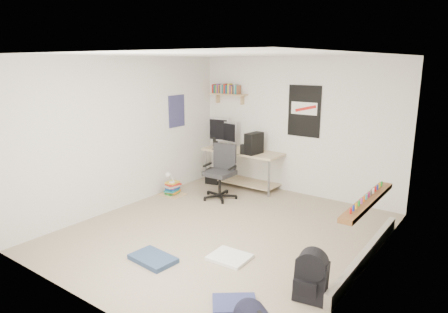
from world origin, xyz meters
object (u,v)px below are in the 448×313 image
Objects in this scene: desk at (244,168)px; backpack at (311,281)px; office_chair at (220,172)px; book_stack at (172,187)px.

desk is 3.64× the size of backpack.
backpack is (2.64, -1.96, -0.29)m from office_chair.
office_chair is at bearing -95.70° from desk.
office_chair is 3.30m from backpack.
desk is at bearing 57.74° from book_stack.
desk is 1.62× the size of office_chair.
backpack is at bearing -55.62° from desk.
office_chair is 0.97m from book_stack.
book_stack is at bearing 145.09° from backpack.
office_chair reaches higher than desk.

